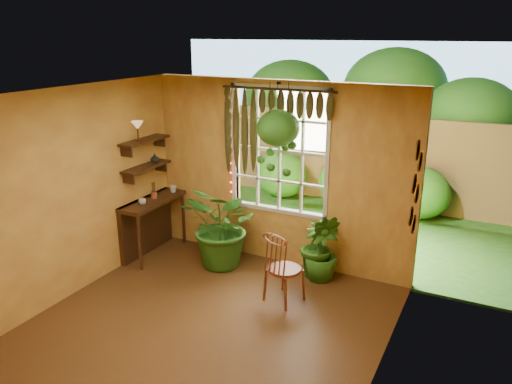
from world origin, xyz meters
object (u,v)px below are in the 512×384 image
counter_ledge (148,219)px  potted_plant_left (224,226)px  windsor_chair (283,278)px  hanging_basket (278,135)px  potted_plant_mid (320,246)px

counter_ledge → potted_plant_left: potted_plant_left is taller
windsor_chair → hanging_basket: hanging_basket is taller
potted_plant_left → potted_plant_mid: potted_plant_left is taller
potted_plant_mid → potted_plant_left: bearing=-167.5°
potted_plant_mid → hanging_basket: size_ratio=0.76×
counter_ledge → potted_plant_mid: (2.67, 0.40, -0.07)m
windsor_chair → hanging_basket: size_ratio=0.88×
potted_plant_left → hanging_basket: hanging_basket is taller
potted_plant_mid → windsor_chair: bearing=-102.8°
windsor_chair → potted_plant_mid: 0.87m
windsor_chair → potted_plant_mid: size_ratio=1.17×
potted_plant_mid → counter_ledge: bearing=-171.4°
windsor_chair → potted_plant_mid: windsor_chair is taller
potted_plant_left → hanging_basket: 1.56m
counter_ledge → windsor_chair: (2.48, -0.43, -0.23)m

